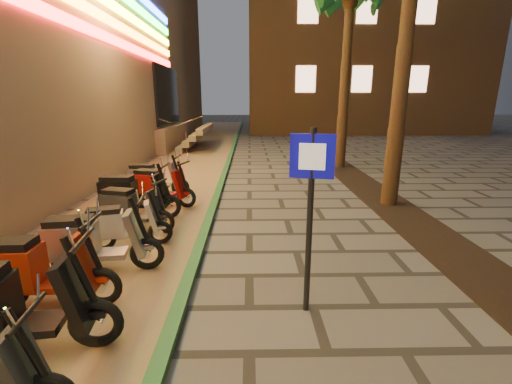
{
  "coord_description": "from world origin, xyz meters",
  "views": [
    {
      "loc": [
        0.02,
        -1.39,
        2.61
      ],
      "look_at": [
        0.11,
        3.81,
        1.2
      ],
      "focal_mm": 24.0,
      "sensor_mm": 36.0,
      "label": 1
    }
  ],
  "objects_px": {
    "pedestrian_sign": "(311,198)",
    "scooter_9": "(119,225)",
    "scooter_7": "(32,270)",
    "scooter_10": "(130,207)",
    "scooter_6": "(2,308)",
    "scooter_12": "(158,186)",
    "scooter_11": "(131,194)",
    "scooter_13": "(152,178)",
    "scooter_8": "(91,242)"
  },
  "relations": [
    {
      "from": "scooter_9",
      "to": "scooter_13",
      "type": "distance_m",
      "value": 3.54
    },
    {
      "from": "scooter_10",
      "to": "scooter_7",
      "type": "bearing_deg",
      "value": -80.6
    },
    {
      "from": "scooter_6",
      "to": "scooter_12",
      "type": "height_order",
      "value": "scooter_6"
    },
    {
      "from": "scooter_8",
      "to": "scooter_9",
      "type": "distance_m",
      "value": 0.91
    },
    {
      "from": "scooter_7",
      "to": "scooter_12",
      "type": "xyz_separation_m",
      "value": [
        0.42,
        4.45,
        -0.02
      ]
    },
    {
      "from": "scooter_7",
      "to": "scooter_10",
      "type": "distance_m",
      "value": 2.75
    },
    {
      "from": "pedestrian_sign",
      "to": "scooter_8",
      "type": "height_order",
      "value": "pedestrian_sign"
    },
    {
      "from": "pedestrian_sign",
      "to": "scooter_8",
      "type": "relative_size",
      "value": 1.35
    },
    {
      "from": "scooter_6",
      "to": "scooter_11",
      "type": "height_order",
      "value": "scooter_6"
    },
    {
      "from": "scooter_6",
      "to": "scooter_11",
      "type": "bearing_deg",
      "value": 84.77
    },
    {
      "from": "scooter_6",
      "to": "scooter_9",
      "type": "bearing_deg",
      "value": 78.49
    },
    {
      "from": "scooter_10",
      "to": "scooter_6",
      "type": "bearing_deg",
      "value": -75.56
    },
    {
      "from": "scooter_11",
      "to": "scooter_12",
      "type": "xyz_separation_m",
      "value": [
        0.35,
        0.96,
        -0.04
      ]
    },
    {
      "from": "scooter_9",
      "to": "scooter_13",
      "type": "relative_size",
      "value": 0.88
    },
    {
      "from": "scooter_6",
      "to": "scooter_10",
      "type": "xyz_separation_m",
      "value": [
        0.07,
        3.61,
        -0.09
      ]
    },
    {
      "from": "pedestrian_sign",
      "to": "scooter_7",
      "type": "distance_m",
      "value": 3.6
    },
    {
      "from": "scooter_11",
      "to": "scooter_12",
      "type": "relative_size",
      "value": 1.09
    },
    {
      "from": "scooter_8",
      "to": "scooter_9",
      "type": "bearing_deg",
      "value": 76.07
    },
    {
      "from": "scooter_6",
      "to": "scooter_12",
      "type": "xyz_separation_m",
      "value": [
        0.2,
        5.32,
        -0.06
      ]
    },
    {
      "from": "pedestrian_sign",
      "to": "scooter_7",
      "type": "relative_size",
      "value": 1.33
    },
    {
      "from": "scooter_11",
      "to": "scooter_13",
      "type": "relative_size",
      "value": 1.09
    },
    {
      "from": "scooter_9",
      "to": "scooter_10",
      "type": "height_order",
      "value": "scooter_10"
    },
    {
      "from": "pedestrian_sign",
      "to": "scooter_7",
      "type": "xyz_separation_m",
      "value": [
        -3.47,
        0.13,
        -0.97
      ]
    },
    {
      "from": "scooter_7",
      "to": "scooter_8",
      "type": "relative_size",
      "value": 1.01
    },
    {
      "from": "scooter_7",
      "to": "scooter_12",
      "type": "distance_m",
      "value": 4.47
    },
    {
      "from": "scooter_11",
      "to": "scooter_13",
      "type": "distance_m",
      "value": 1.82
    },
    {
      "from": "scooter_9",
      "to": "pedestrian_sign",
      "type": "bearing_deg",
      "value": -48.52
    },
    {
      "from": "scooter_8",
      "to": "scooter_12",
      "type": "bearing_deg",
      "value": 80.33
    },
    {
      "from": "scooter_7",
      "to": "scooter_10",
      "type": "relative_size",
      "value": 1.11
    },
    {
      "from": "scooter_13",
      "to": "scooter_11",
      "type": "bearing_deg",
      "value": -86.12
    },
    {
      "from": "scooter_8",
      "to": "scooter_11",
      "type": "bearing_deg",
      "value": 87.51
    },
    {
      "from": "scooter_13",
      "to": "scooter_10",
      "type": "bearing_deg",
      "value": -81.42
    },
    {
      "from": "scooter_6",
      "to": "scooter_10",
      "type": "height_order",
      "value": "scooter_6"
    },
    {
      "from": "scooter_11",
      "to": "scooter_13",
      "type": "bearing_deg",
      "value": 94.19
    },
    {
      "from": "pedestrian_sign",
      "to": "scooter_12",
      "type": "distance_m",
      "value": 5.59
    },
    {
      "from": "scooter_7",
      "to": "scooter_13",
      "type": "xyz_separation_m",
      "value": [
        0.04,
        5.31,
        -0.03
      ]
    },
    {
      "from": "scooter_8",
      "to": "scooter_9",
      "type": "xyz_separation_m",
      "value": [
        0.09,
        0.9,
        -0.07
      ]
    },
    {
      "from": "scooter_10",
      "to": "scooter_12",
      "type": "xyz_separation_m",
      "value": [
        0.13,
        1.71,
        0.03
      ]
    },
    {
      "from": "pedestrian_sign",
      "to": "scooter_6",
      "type": "relative_size",
      "value": 1.24
    },
    {
      "from": "pedestrian_sign",
      "to": "scooter_9",
      "type": "relative_size",
      "value": 1.59
    },
    {
      "from": "scooter_10",
      "to": "scooter_11",
      "type": "xyz_separation_m",
      "value": [
        -0.22,
        0.75,
        0.07
      ]
    },
    {
      "from": "scooter_6",
      "to": "scooter_10",
      "type": "bearing_deg",
      "value": 81.64
    },
    {
      "from": "scooter_7",
      "to": "scooter_8",
      "type": "height_order",
      "value": "scooter_7"
    },
    {
      "from": "scooter_9",
      "to": "scooter_11",
      "type": "height_order",
      "value": "scooter_11"
    },
    {
      "from": "scooter_6",
      "to": "scooter_8",
      "type": "bearing_deg",
      "value": 79.22
    },
    {
      "from": "scooter_8",
      "to": "pedestrian_sign",
      "type": "bearing_deg",
      "value": -26.26
    },
    {
      "from": "scooter_8",
      "to": "scooter_12",
      "type": "xyz_separation_m",
      "value": [
        0.09,
        3.57,
        -0.01
      ]
    },
    {
      "from": "scooter_10",
      "to": "scooter_11",
      "type": "bearing_deg",
      "value": 122.12
    },
    {
      "from": "scooter_12",
      "to": "scooter_11",
      "type": "bearing_deg",
      "value": -93.0
    },
    {
      "from": "scooter_13",
      "to": "pedestrian_sign",
      "type": "bearing_deg",
      "value": -54.83
    }
  ]
}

